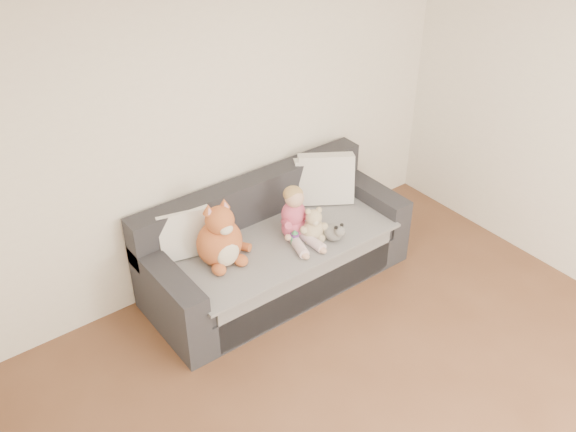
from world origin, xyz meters
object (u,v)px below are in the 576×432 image
at_px(toddler, 296,218).
at_px(plush_cat, 221,239).
at_px(sippy_cup, 295,236).
at_px(teddy_bear, 314,227).
at_px(sofa, 274,250).

xyz_separation_m(toddler, plush_cat, (-0.64, 0.09, 0.01)).
xyz_separation_m(toddler, sippy_cup, (-0.06, -0.06, -0.13)).
relative_size(toddler, plush_cat, 0.84).
distance_m(toddler, teddy_bear, 0.16).
height_order(toddler, plush_cat, plush_cat).
relative_size(toddler, sippy_cup, 3.75).
bearing_deg(sippy_cup, plush_cat, 165.08).
relative_size(plush_cat, teddy_bear, 1.87).
distance_m(plush_cat, sippy_cup, 0.62).
bearing_deg(toddler, plush_cat, -179.72).
xyz_separation_m(plush_cat, sippy_cup, (0.59, -0.16, -0.14)).
xyz_separation_m(sofa, plush_cat, (-0.53, -0.05, 0.37)).
distance_m(toddler, plush_cat, 0.65).
relative_size(plush_cat, sippy_cup, 4.47).
bearing_deg(plush_cat, sofa, 7.30).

